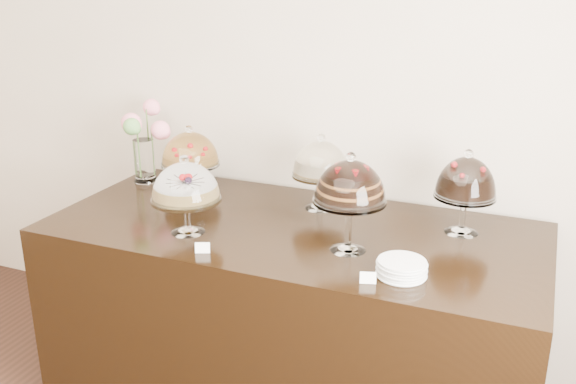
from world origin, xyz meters
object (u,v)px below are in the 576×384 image
at_px(cake_stand_cheesecake, 321,162).
at_px(cake_stand_dark_choco, 466,181).
at_px(cake_stand_choco_layer, 350,185).
at_px(flower_vase, 144,139).
at_px(cake_stand_sugar_sponge, 186,185).
at_px(cake_stand_fruit_tart, 190,151).
at_px(plate_stack, 402,268).
at_px(display_counter, 292,315).

relative_size(cake_stand_cheesecake, cake_stand_dark_choco, 0.98).
xyz_separation_m(cake_stand_choco_layer, flower_vase, (-1.28, 0.44, -0.05)).
height_order(cake_stand_sugar_sponge, cake_stand_fruit_tart, cake_stand_sugar_sponge).
xyz_separation_m(cake_stand_sugar_sponge, cake_stand_fruit_tart, (-0.28, 0.50, -0.01)).
relative_size(cake_stand_choco_layer, plate_stack, 2.24).
xyz_separation_m(cake_stand_dark_choco, cake_stand_fruit_tart, (-1.38, 0.05, -0.03)).
distance_m(cake_stand_choco_layer, flower_vase, 1.35).
distance_m(cake_stand_cheesecake, cake_stand_dark_choco, 0.67).
height_order(cake_stand_dark_choco, cake_stand_fruit_tart, cake_stand_dark_choco).
distance_m(cake_stand_sugar_sponge, cake_stand_fruit_tart, 0.57).
bearing_deg(cake_stand_choco_layer, plate_stack, -29.78).
relative_size(display_counter, cake_stand_fruit_tart, 6.45).
bearing_deg(cake_stand_sugar_sponge, plate_stack, -3.45).
bearing_deg(display_counter, cake_stand_fruit_tart, 158.27).
distance_m(cake_stand_fruit_tart, plate_stack, 1.37).
distance_m(display_counter, cake_stand_cheesecake, 0.73).
distance_m(cake_stand_sugar_sponge, plate_stack, 0.98).
height_order(display_counter, flower_vase, flower_vase).
distance_m(display_counter, plate_stack, 0.79).
distance_m(cake_stand_sugar_sponge, cake_stand_dark_choco, 1.20).
distance_m(cake_stand_cheesecake, cake_stand_fruit_tart, 0.71).
height_order(cake_stand_dark_choco, plate_stack, cake_stand_dark_choco).
relative_size(cake_stand_dark_choco, plate_stack, 2.02).
distance_m(cake_stand_fruit_tart, flower_vase, 0.30).
height_order(cake_stand_fruit_tart, flower_vase, flower_vase).
distance_m(display_counter, cake_stand_choco_layer, 0.81).
distance_m(cake_stand_choco_layer, cake_stand_dark_choco, 0.55).
bearing_deg(cake_stand_choco_layer, cake_stand_sugar_sponge, -172.84).
relative_size(cake_stand_dark_choco, cake_stand_fruit_tart, 1.10).
bearing_deg(cake_stand_cheesecake, display_counter, -97.45).
xyz_separation_m(display_counter, cake_stand_sugar_sponge, (-0.40, -0.23, 0.67)).
distance_m(cake_stand_cheesecake, plate_stack, 0.79).
relative_size(cake_stand_choco_layer, cake_stand_dark_choco, 1.11).
xyz_separation_m(cake_stand_sugar_sponge, cake_stand_dark_choco, (1.11, 0.46, 0.02)).
distance_m(cake_stand_dark_choco, flower_vase, 1.68).
distance_m(flower_vase, plate_stack, 1.65).
height_order(cake_stand_sugar_sponge, cake_stand_choco_layer, cake_stand_choco_layer).
bearing_deg(plate_stack, cake_stand_fruit_tart, 155.65).
bearing_deg(cake_stand_fruit_tart, cake_stand_sugar_sponge, -61.07).
bearing_deg(flower_vase, display_counter, -16.89).
relative_size(cake_stand_cheesecake, cake_stand_fruit_tart, 1.08).
bearing_deg(plate_stack, cake_stand_sugar_sponge, 176.55).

